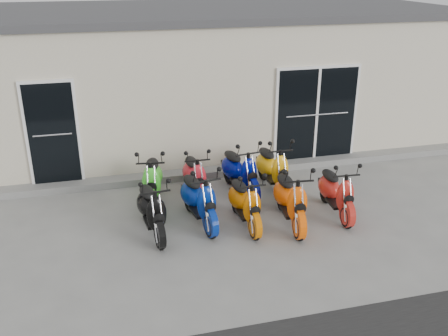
{
  "coord_description": "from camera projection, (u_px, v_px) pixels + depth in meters",
  "views": [
    {
      "loc": [
        -2.22,
        -8.03,
        4.43
      ],
      "look_at": [
        0.0,
        0.6,
        0.75
      ],
      "focal_mm": 40.0,
      "sensor_mm": 36.0,
      "label": 1
    }
  ],
  "objects": [
    {
      "name": "scooter_back_red",
      "position": [
        194.0,
        171.0,
        9.97
      ],
      "size": [
        0.59,
        1.57,
        1.15
      ],
      "primitive_type": null,
      "rotation": [
        0.0,
        0.0,
        -0.01
      ],
      "color": "red",
      "rests_on": "ground"
    },
    {
      "name": "scooter_front_black",
      "position": [
        151.0,
        203.0,
        8.58
      ],
      "size": [
        0.74,
        1.66,
        1.19
      ],
      "primitive_type": null,
      "rotation": [
        0.0,
        0.0,
        0.1
      ],
      "color": "black",
      "rests_on": "ground"
    },
    {
      "name": "scooter_front_red",
      "position": [
        337.0,
        186.0,
        9.26
      ],
      "size": [
        0.68,
        1.62,
        1.17
      ],
      "primitive_type": null,
      "rotation": [
        0.0,
        0.0,
        -0.07
      ],
      "color": "red",
      "rests_on": "ground"
    },
    {
      "name": "scooter_back_blue",
      "position": [
        240.0,
        165.0,
        10.11
      ],
      "size": [
        0.87,
        1.76,
        1.24
      ],
      "primitive_type": null,
      "rotation": [
        0.0,
        0.0,
        0.16
      ],
      "color": "#010B77",
      "rests_on": "ground"
    },
    {
      "name": "roof_cap",
      "position": [
        179.0,
        11.0,
        12.79
      ],
      "size": [
        14.2,
        6.2,
        0.16
      ],
      "primitive_type": "cube",
      "color": "#3F3F42",
      "rests_on": "building"
    },
    {
      "name": "scooter_front_orange_a",
      "position": [
        245.0,
        197.0,
        8.87
      ],
      "size": [
        0.62,
        1.57,
        1.15
      ],
      "primitive_type": null,
      "rotation": [
        0.0,
        0.0,
        0.04
      ],
      "color": "#D06402",
      "rests_on": "ground"
    },
    {
      "name": "scooter_back_yellow",
      "position": [
        273.0,
        162.0,
        10.28
      ],
      "size": [
        0.66,
        1.7,
        1.24
      ],
      "primitive_type": null,
      "rotation": [
        0.0,
        0.0,
        0.03
      ],
      "color": "#FFB00E",
      "rests_on": "ground"
    },
    {
      "name": "scooter_front_blue",
      "position": [
        199.0,
        193.0,
        8.92
      ],
      "size": [
        0.85,
        1.75,
        1.24
      ],
      "primitive_type": null,
      "rotation": [
        0.0,
        0.0,
        0.15
      ],
      "color": "navy",
      "rests_on": "ground"
    },
    {
      "name": "building",
      "position": [
        181.0,
        76.0,
        13.43
      ],
      "size": [
        14.0,
        6.0,
        3.2
      ],
      "primitive_type": "cube",
      "color": "beige",
      "rests_on": "ground"
    },
    {
      "name": "scooter_front_orange_b",
      "position": [
        291.0,
        193.0,
        8.9
      ],
      "size": [
        0.78,
        1.76,
        1.26
      ],
      "primitive_type": null,
      "rotation": [
        0.0,
        0.0,
        -0.1
      ],
      "color": "#FF5806",
      "rests_on": "ground"
    },
    {
      "name": "door_right",
      "position": [
        316.0,
        111.0,
        11.45
      ],
      "size": [
        2.02,
        0.08,
        2.22
      ],
      "primitive_type": "cube",
      "color": "black",
      "rests_on": "front_step"
    },
    {
      "name": "ground",
      "position": [
        232.0,
        217.0,
        9.39
      ],
      "size": [
        80.0,
        80.0,
        0.0
      ],
      "primitive_type": "plane",
      "color": "gray",
      "rests_on": "ground"
    },
    {
      "name": "front_step",
      "position": [
        208.0,
        172.0,
        11.17
      ],
      "size": [
        14.0,
        0.4,
        0.15
      ],
      "primitive_type": "cube",
      "color": "gray",
      "rests_on": "ground"
    },
    {
      "name": "door_left",
      "position": [
        52.0,
        131.0,
        10.11
      ],
      "size": [
        1.07,
        0.08,
        2.22
      ],
      "primitive_type": "cube",
      "color": "black",
      "rests_on": "front_step"
    },
    {
      "name": "scooter_back_green",
      "position": [
        152.0,
        174.0,
        9.71
      ],
      "size": [
        0.84,
        1.74,
        1.23
      ],
      "primitive_type": null,
      "rotation": [
        0.0,
        0.0,
        -0.14
      ],
      "color": "#43DD2E",
      "rests_on": "ground"
    }
  ]
}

